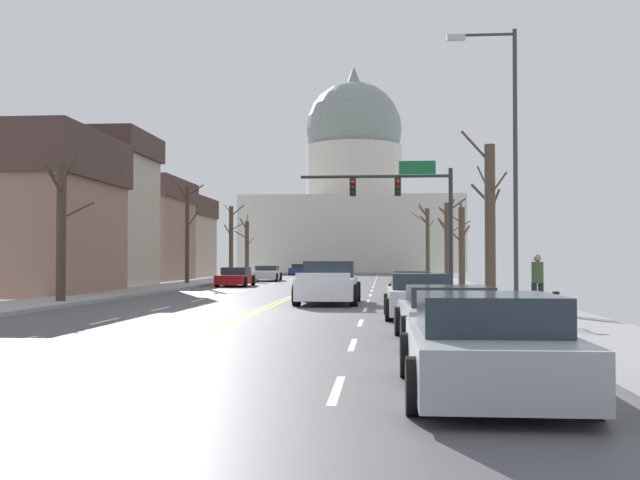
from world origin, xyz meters
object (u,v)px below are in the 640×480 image
object	(u,v)px
sedan_near_00	(412,285)
sedan_oncoming_00	(236,277)
sedan_near_02	(420,297)
sedan_oncoming_01	(267,274)
signal_gantry	(407,198)
sedan_oncoming_02	(320,271)
pedestrian_00	(537,280)
bicycle_parked	(554,312)
sedan_near_04	(487,347)
street_lamp_right	(507,146)
pickup_truck_near_01	(329,284)
sedan_near_03	(448,316)
sedan_oncoming_03	(300,270)

from	to	relation	value
sedan_near_00	sedan_oncoming_00	bearing A→B (deg)	129.73
sedan_near_02	sedan_oncoming_01	xyz separation A→B (m)	(-10.20, 36.85, -0.03)
signal_gantry	sedan_oncoming_02	bearing A→B (deg)	102.77
sedan_near_00	pedestrian_00	distance (m)	12.70
signal_gantry	bicycle_parked	xyz separation A→B (m)	(2.64, -21.69, -4.39)
sedan_near_04	sedan_oncoming_01	world-z (taller)	sedan_near_04
sedan_near_00	bicycle_parked	world-z (taller)	sedan_near_00
sedan_near_00	sedan_oncoming_02	distance (m)	37.74
street_lamp_right	pickup_truck_near_01	size ratio (longest dim) A/B	1.66
sedan_near_00	sedan_near_03	bearing A→B (deg)	-89.89
sedan_near_02	sedan_oncoming_03	size ratio (longest dim) A/B	1.01
signal_gantry	sedan_oncoming_01	world-z (taller)	signal_gantry
sedan_oncoming_00	bicycle_parked	world-z (taller)	sedan_oncoming_00
street_lamp_right	sedan_oncoming_00	bearing A→B (deg)	119.33
sedan_oncoming_02	sedan_oncoming_00	bearing A→B (deg)	-97.74
signal_gantry	pickup_truck_near_01	distance (m)	11.76
pickup_truck_near_01	sedan_oncoming_02	bearing A→B (deg)	95.22
sedan_oncoming_03	bicycle_parked	distance (m)	66.61
bicycle_parked	sedan_oncoming_02	bearing A→B (deg)	100.44
street_lamp_right	sedan_near_04	xyz separation A→B (m)	(-2.56, -14.22, -4.63)
sedan_oncoming_00	sedan_oncoming_02	size ratio (longest dim) A/B	0.99
signal_gantry	street_lamp_right	xyz separation A→B (m)	(2.57, -15.71, 0.35)
pickup_truck_near_01	bicycle_parked	size ratio (longest dim) A/B	2.97
pickup_truck_near_01	pedestrian_00	xyz separation A→B (m)	(6.51, -6.88, 0.36)
sedan_near_04	sedan_oncoming_00	bearing A→B (deg)	105.70
sedan_near_02	sedan_near_04	world-z (taller)	sedan_near_02
sedan_near_03	sedan_near_04	size ratio (longest dim) A/B	0.99
signal_gantry	sedan_near_00	world-z (taller)	signal_gantry
sedan_oncoming_03	bicycle_parked	world-z (taller)	sedan_oncoming_03
sedan_oncoming_02	sedan_oncoming_03	size ratio (longest dim) A/B	1.03
sedan_oncoming_03	pickup_truck_near_01	bearing A→B (deg)	-82.52
signal_gantry	street_lamp_right	distance (m)	15.92
pickup_truck_near_01	sedan_near_03	bearing A→B (deg)	-75.66
sedan_near_04	sedan_oncoming_02	size ratio (longest dim) A/B	0.96
sedan_near_00	pickup_truck_near_01	xyz separation A→B (m)	(-3.39, -5.41, 0.18)
pickup_truck_near_01	pedestrian_00	size ratio (longest dim) A/B	3.08
pickup_truck_near_01	sedan_near_04	size ratio (longest dim) A/B	1.22
sedan_oncoming_00	bicycle_parked	xyz separation A→B (m)	(13.19, -29.34, -0.07)
sedan_near_04	sedan_oncoming_01	xyz separation A→B (m)	(-10.42, 49.45, -0.02)
pickup_truck_near_01	sedan_oncoming_00	bearing A→B (deg)	111.61
pedestrian_00	sedan_near_02	bearing A→B (deg)	179.50
sedan_oncoming_03	bicycle_parked	xyz separation A→B (m)	(13.11, -65.30, -0.08)
street_lamp_right	sedan_near_02	distance (m)	5.64
sedan_near_03	sedan_oncoming_00	xyz separation A→B (m)	(-10.61, 31.53, 0.01)
street_lamp_right	sedan_near_03	xyz separation A→B (m)	(-2.52, -8.17, -4.68)
sedan_near_03	bicycle_parked	distance (m)	3.38
street_lamp_right	sedan_oncoming_00	size ratio (longest dim) A/B	1.97
sedan_oncoming_02	sedan_near_00	bearing A→B (deg)	-78.90
street_lamp_right	pickup_truck_near_01	xyz separation A→B (m)	(-5.94, 5.23, -4.50)
signal_gantry	sedan_near_02	distance (m)	17.86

